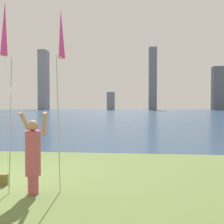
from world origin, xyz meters
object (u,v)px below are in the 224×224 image
Objects in this scene: kite_flag_right at (61,39)px; bag at (2,180)px; person at (33,154)px; kite_flag_left at (5,33)px.

bag is at bearing 173.04° from kite_flag_right.
person is 1.43m from bag.
bag is (-1.65, 0.20, -3.52)m from kite_flag_right.
kite_flag_left is 15.22× the size of bag.
bag is (-1.06, 0.53, -0.80)m from person.
bag is (-0.48, 0.66, -3.56)m from kite_flag_left.
kite_flag_right is 3.89m from bag.
person is 6.57× the size of bag.
person is 2.82m from kite_flag_left.
kite_flag_left reaches higher than person.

